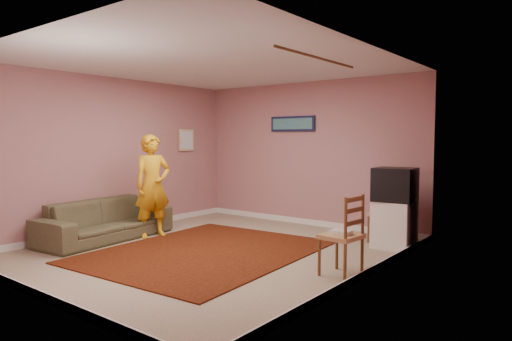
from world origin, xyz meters
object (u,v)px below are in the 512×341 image
Objects in this scene: chair_b at (341,226)px; sofa at (106,220)px; tv_cabinet at (394,225)px; crt_tv at (395,184)px; person at (153,186)px; chair_a at (385,207)px.

chair_b is 0.24× the size of sofa.
crt_tv is (-0.01, -0.00, 0.58)m from tv_cabinet.
tv_cabinet is 0.41× the size of person.
crt_tv is at bearing -49.29° from person.
sofa is (-3.54, -2.42, -0.24)m from chair_a.
chair_b is (0.01, -1.67, 0.23)m from tv_cabinet.
sofa is at bearing -76.12° from chair_b.
chair_a is 0.96× the size of chair_b.
chair_b is 3.81m from sofa.
crt_tv is 3.72m from person.
tv_cabinet is 0.35m from chair_a.
chair_a is at bearing 138.65° from tv_cabinet.
crt_tv is 1.21× the size of chair_a.
chair_b is at bearing -71.28° from chair_a.
chair_b is (0.02, -1.67, -0.35)m from crt_tv.
chair_a is 4.30m from sofa.
tv_cabinet is 1.33× the size of chair_b.
crt_tv is at bearing -64.88° from sofa.
chair_a is at bearing -45.24° from person.
person is at bearing -138.02° from chair_a.
sofa is (-3.74, -2.24, -0.61)m from crt_tv.
chair_a is 0.23× the size of sofa.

